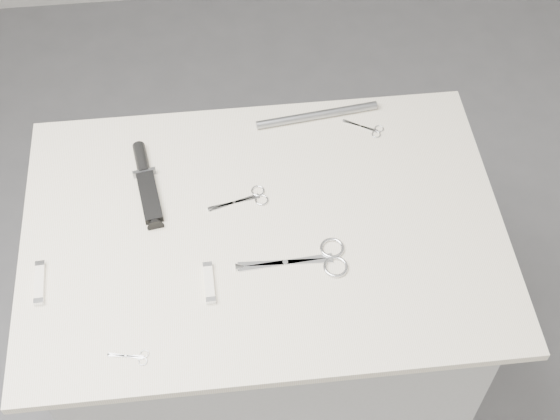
{
  "coord_description": "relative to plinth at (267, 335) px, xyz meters",
  "views": [
    {
      "loc": [
        -0.07,
        -0.95,
        2.23
      ],
      "look_at": [
        0.04,
        0.04,
        0.92
      ],
      "focal_mm": 50.0,
      "sensor_mm": 36.0,
      "label": 1
    }
  ],
  "objects": [
    {
      "name": "tiny_scissors",
      "position": [
        -0.27,
        -0.27,
        0.47
      ],
      "size": [
        0.08,
        0.03,
        0.0
      ],
      "rotation": [
        0.0,
        0.0,
        -0.2
      ],
      "color": "silver",
      "rests_on": "display_board"
    },
    {
      "name": "pocket_knife_a",
      "position": [
        -0.45,
        -0.09,
        0.48
      ],
      "size": [
        0.02,
        0.1,
        0.01
      ],
      "rotation": [
        0.0,
        0.0,
        1.62
      ],
      "color": "white",
      "rests_on": "display_board"
    },
    {
      "name": "plinth",
      "position": [
        0.0,
        0.0,
        0.0
      ],
      "size": [
        0.9,
        0.6,
        0.9
      ],
      "primitive_type": "cube",
      "color": "#B1B1AF",
      "rests_on": "ground"
    },
    {
      "name": "ground",
      "position": [
        0.0,
        0.0,
        -0.46
      ],
      "size": [
        4.0,
        4.0,
        0.01
      ],
      "primitive_type": "cube",
      "color": "slate",
      "rests_on": "ground"
    },
    {
      "name": "pocket_knife_b",
      "position": [
        -0.12,
        -0.13,
        0.48
      ],
      "size": [
        0.02,
        0.09,
        0.01
      ],
      "rotation": [
        0.0,
        0.0,
        1.6
      ],
      "color": "white",
      "rests_on": "display_board"
    },
    {
      "name": "metal_rail",
      "position": [
        0.15,
        0.3,
        0.48
      ],
      "size": [
        0.29,
        0.05,
        0.02
      ],
      "primitive_type": "cylinder",
      "rotation": [
        0.0,
        1.57,
        0.12
      ],
      "color": "gray",
      "rests_on": "display_board"
    },
    {
      "name": "embroidery_scissors_a",
      "position": [
        -0.02,
        0.08,
        0.47
      ],
      "size": [
        0.13,
        0.06,
        0.0
      ],
      "rotation": [
        0.0,
        0.0,
        0.23
      ],
      "color": "silver",
      "rests_on": "display_board"
    },
    {
      "name": "embroidery_scissors_b",
      "position": [
        0.27,
        0.25,
        0.47
      ],
      "size": [
        0.09,
        0.07,
        0.0
      ],
      "rotation": [
        0.0,
        0.0,
        -0.53
      ],
      "color": "silver",
      "rests_on": "display_board"
    },
    {
      "name": "display_board",
      "position": [
        0.0,
        0.0,
        0.46
      ],
      "size": [
        1.0,
        0.7,
        0.02
      ],
      "primitive_type": "cube",
      "color": "beige",
      "rests_on": "plinth"
    },
    {
      "name": "large_shears",
      "position": [
        0.1,
        -0.09,
        0.47
      ],
      "size": [
        0.22,
        0.1,
        0.01
      ],
      "rotation": [
        0.0,
        0.0,
        0.01
      ],
      "color": "silver",
      "rests_on": "display_board"
    },
    {
      "name": "sheathed_knife",
      "position": [
        -0.24,
        0.15,
        0.48
      ],
      "size": [
        0.07,
        0.22,
        0.03
      ],
      "rotation": [
        0.0,
        0.0,
        1.73
      ],
      "color": "black",
      "rests_on": "display_board"
    }
  ]
}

